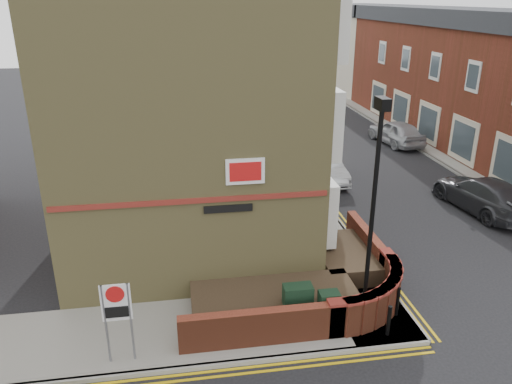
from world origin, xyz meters
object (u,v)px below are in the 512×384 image
object	(u,v)px
utility_cabinet_large	(298,305)
lamppost	(372,215)
zone_sign	(117,309)
silver_car_near	(324,167)

from	to	relation	value
utility_cabinet_large	lamppost	bearing A→B (deg)	-3.01
zone_sign	silver_car_near	world-z (taller)	zone_sign
utility_cabinet_large	zone_sign	bearing A→B (deg)	-170.31
lamppost	utility_cabinet_large	xyz separation A→B (m)	(-1.90, 0.10, -2.62)
lamppost	utility_cabinet_large	size ratio (longest dim) A/B	5.25
lamppost	utility_cabinet_large	distance (m)	3.24
utility_cabinet_large	zone_sign	distance (m)	4.86
lamppost	silver_car_near	world-z (taller)	lamppost
lamppost	silver_car_near	size ratio (longest dim) A/B	1.51
utility_cabinet_large	silver_car_near	world-z (taller)	silver_car_near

